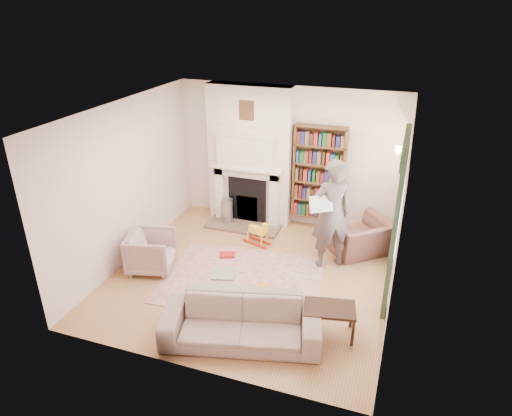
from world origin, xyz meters
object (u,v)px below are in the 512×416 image
at_px(armchair_left, 151,251).
at_px(coffee_table, 329,321).
at_px(bookcase, 319,173).
at_px(man_reading, 331,214).
at_px(paraffin_heater, 227,211).
at_px(sofa, 241,321).
at_px(rocking_horse, 257,232).
at_px(armchair_reading, 360,237).

distance_m(armchair_left, coffee_table, 3.27).
bearing_deg(bookcase, armchair_left, -133.35).
relative_size(armchair_left, man_reading, 0.38).
height_order(coffee_table, paraffin_heater, paraffin_heater).
bearing_deg(coffee_table, sofa, -166.19).
relative_size(man_reading, coffee_table, 2.79).
relative_size(coffee_table, rocking_horse, 1.30).
xyz_separation_m(man_reading, paraffin_heater, (-2.28, 0.91, -0.70)).
distance_m(bookcase, coffee_table, 3.41).
bearing_deg(paraffin_heater, rocking_horse, -35.03).
relative_size(coffee_table, paraffin_heater, 1.27).
bearing_deg(armchair_reading, bookcase, -78.38).
xyz_separation_m(coffee_table, paraffin_heater, (-2.63, 2.72, 0.05)).
distance_m(armchair_reading, paraffin_heater, 2.75).
xyz_separation_m(bookcase, rocking_horse, (-0.91, -1.04, -0.94)).
relative_size(armchair_left, rocking_horse, 1.39).
bearing_deg(sofa, bookcase, 72.26).
distance_m(armchair_left, sofa, 2.41).
bearing_deg(paraffin_heater, bookcase, 13.99).
height_order(bookcase, sofa, bookcase).
xyz_separation_m(armchair_reading, rocking_horse, (-1.87, -0.29, -0.09)).
height_order(bookcase, coffee_table, bookcase).
distance_m(sofa, rocking_horse, 2.71).
bearing_deg(rocking_horse, sofa, -57.87).
bearing_deg(coffee_table, armchair_left, 156.95).
xyz_separation_m(bookcase, coffee_table, (0.86, -3.16, -0.95)).
relative_size(bookcase, armchair_left, 2.46).
distance_m(bookcase, armchair_left, 3.50).
height_order(armchair_reading, armchair_left, armchair_left).
bearing_deg(armchair_reading, rocking_horse, -31.39).
bearing_deg(bookcase, paraffin_heater, -166.01).
xyz_separation_m(sofa, man_reading, (0.75, 2.31, 0.67)).
relative_size(sofa, man_reading, 1.09).
xyz_separation_m(armchair_left, rocking_horse, (1.43, 1.43, -0.10)).
bearing_deg(rocking_horse, man_reading, 5.61).
bearing_deg(rocking_horse, bookcase, 66.75).
bearing_deg(rocking_horse, coffee_table, -32.28).
relative_size(armchair_reading, coffee_table, 1.44).
relative_size(sofa, paraffin_heater, 3.87).
bearing_deg(man_reading, sofa, 39.69).
bearing_deg(sofa, rocking_horse, 90.33).
distance_m(armchair_left, rocking_horse, 2.02).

